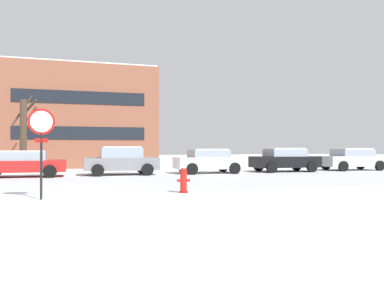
# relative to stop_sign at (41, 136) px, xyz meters

# --- Properties ---
(ground_plane) EXTENTS (120.00, 120.00, 0.00)m
(ground_plane) POSITION_rel_stop_sign_xyz_m (0.72, 1.46, -1.85)
(ground_plane) COLOR white
(road_surface) EXTENTS (80.00, 8.08, 0.00)m
(road_surface) POSITION_rel_stop_sign_xyz_m (0.72, 4.49, -1.85)
(road_surface) COLOR #B7BCC4
(road_surface) RESTS_ON ground
(stop_sign) EXTENTS (0.75, 0.13, 2.64)m
(stop_sign) POSITION_rel_stop_sign_xyz_m (0.00, 0.00, 0.00)
(stop_sign) COLOR black
(stop_sign) RESTS_ON ground
(fire_hydrant) EXTENTS (0.44, 0.30, 0.88)m
(fire_hydrant) POSITION_rel_stop_sign_xyz_m (4.41, 0.37, -1.41)
(fire_hydrant) COLOR red
(fire_hydrant) RESTS_ON ground
(parked_car_red) EXTENTS (4.30, 2.22, 1.33)m
(parked_car_red) POSITION_rel_stop_sign_xyz_m (-1.26, 9.67, -1.16)
(parked_car_red) COLOR red
(parked_car_red) RESTS_ON ground
(parked_car_gray) EXTENTS (4.03, 2.29, 1.54)m
(parked_car_gray) POSITION_rel_stop_sign_xyz_m (3.72, 9.78, -1.07)
(parked_car_gray) COLOR slate
(parked_car_gray) RESTS_ON ground
(parked_car_white) EXTENTS (3.90, 2.29, 1.40)m
(parked_car_white) POSITION_rel_stop_sign_xyz_m (8.70, 9.56, -1.13)
(parked_car_white) COLOR white
(parked_car_white) RESTS_ON ground
(parked_car_black) EXTENTS (4.15, 2.15, 1.45)m
(parked_car_black) POSITION_rel_stop_sign_xyz_m (13.68, 9.53, -1.11)
(parked_car_black) COLOR black
(parked_car_black) RESTS_ON ground
(parked_car_silver) EXTENTS (4.21, 2.21, 1.43)m
(parked_car_silver) POSITION_rel_stop_sign_xyz_m (18.66, 9.52, -1.12)
(parked_car_silver) COLOR silver
(parked_car_silver) RESTS_ON ground
(tree_far_mid) EXTENTS (1.51, 1.02, 4.68)m
(tree_far_mid) POSITION_rel_stop_sign_xyz_m (-1.48, 13.51, 0.48)
(tree_far_mid) COLOR #423326
(tree_far_mid) RESTS_ON ground
(building_far_left) EXTENTS (11.14, 9.73, 7.51)m
(building_far_left) POSITION_rel_stop_sign_xyz_m (1.94, 21.58, 1.90)
(building_far_left) COLOR brown
(building_far_left) RESTS_ON ground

